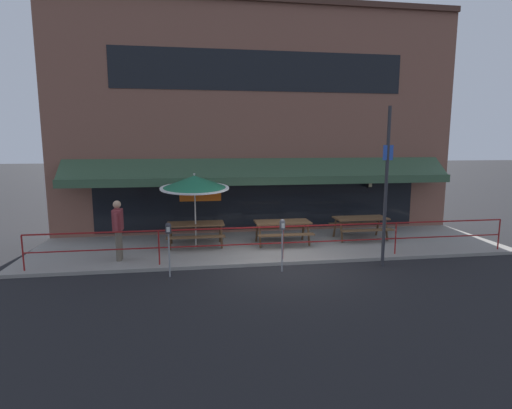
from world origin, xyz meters
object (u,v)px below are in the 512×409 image
(parking_meter_near, at_px, (168,233))
(parking_meter_far, at_px, (282,229))
(picnic_table_left, at_px, (196,228))
(street_sign_pole, at_px, (386,186))
(picnic_table_centre, at_px, (282,226))
(picnic_table_right, at_px, (361,222))
(patio_umbrella_left, at_px, (195,183))
(pedestrian_walking, at_px, (118,227))

(parking_meter_near, relative_size, parking_meter_far, 1.00)
(picnic_table_left, relative_size, street_sign_pole, 0.41)
(picnic_table_centre, height_order, street_sign_pole, street_sign_pole)
(picnic_table_right, distance_m, street_sign_pole, 3.14)
(picnic_table_left, bearing_deg, picnic_table_centre, -2.80)
(patio_umbrella_left, bearing_deg, parking_meter_far, -47.36)
(picnic_table_left, xyz_separation_m, picnic_table_right, (5.63, 0.12, 0.00))
(picnic_table_left, xyz_separation_m, picnic_table_centre, (2.81, -0.14, 0.00))
(picnic_table_left, relative_size, patio_umbrella_left, 0.76)
(parking_meter_near, height_order, parking_meter_far, same)
(picnic_table_left, distance_m, picnic_table_right, 5.63)
(picnic_table_centre, relative_size, picnic_table_right, 1.00)
(picnic_table_right, bearing_deg, parking_meter_near, -156.57)
(pedestrian_walking, xyz_separation_m, parking_meter_far, (4.42, -1.42, 0.09))
(picnic_table_centre, relative_size, street_sign_pole, 0.41)
(picnic_table_centre, xyz_separation_m, parking_meter_far, (-0.56, -2.47, 0.44))
(parking_meter_far, height_order, street_sign_pole, street_sign_pole)
(pedestrian_walking, bearing_deg, patio_umbrella_left, 25.49)
(pedestrian_walking, bearing_deg, picnic_table_centre, 11.97)
(picnic_table_right, xyz_separation_m, patio_umbrella_left, (-5.63, -0.28, 1.47))
(street_sign_pole, bearing_deg, picnic_table_left, 153.36)
(parking_meter_far, xyz_separation_m, street_sign_pole, (2.88, 0.04, 1.09))
(picnic_table_centre, height_order, pedestrian_walking, pedestrian_walking)
(picnic_table_centre, xyz_separation_m, parking_meter_near, (-3.50, -2.48, 0.44))
(patio_umbrella_left, bearing_deg, parking_meter_near, -105.52)
(picnic_table_centre, bearing_deg, patio_umbrella_left, -179.51)
(patio_umbrella_left, xyz_separation_m, parking_meter_far, (2.26, -2.45, -1.03))
(picnic_table_left, relative_size, parking_meter_near, 1.27)
(patio_umbrella_left, xyz_separation_m, street_sign_pole, (5.13, -2.41, 0.06))
(picnic_table_left, xyz_separation_m, street_sign_pole, (5.13, -2.57, 1.53))
(picnic_table_left, distance_m, picnic_table_centre, 2.82)
(picnic_table_centre, height_order, picnic_table_right, same)
(picnic_table_centre, relative_size, parking_meter_far, 1.27)
(patio_umbrella_left, bearing_deg, picnic_table_left, 90.00)
(patio_umbrella_left, height_order, street_sign_pole, street_sign_pole)
(picnic_table_centre, relative_size, patio_umbrella_left, 0.76)
(patio_umbrella_left, height_order, pedestrian_walking, patio_umbrella_left)
(patio_umbrella_left, bearing_deg, pedestrian_walking, -154.51)
(parking_meter_far, bearing_deg, picnic_table_centre, 77.30)
(pedestrian_walking, bearing_deg, street_sign_pole, -10.73)
(pedestrian_walking, height_order, parking_meter_near, pedestrian_walking)
(picnic_table_right, relative_size, patio_umbrella_left, 0.76)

